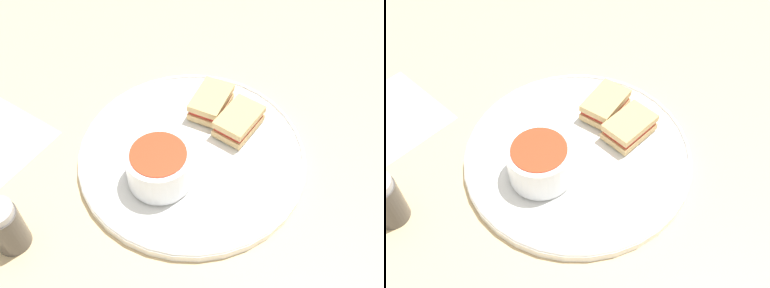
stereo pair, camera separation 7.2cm
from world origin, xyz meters
TOP-DOWN VIEW (x-y plane):
  - ground_plane at (0.00, 0.00)m, footprint 2.40×2.40m
  - plate at (0.00, 0.00)m, footprint 0.37×0.37m
  - soup_bowl at (0.00, 0.07)m, footprint 0.10×0.10m
  - spoon at (0.05, 0.09)m, footprint 0.07×0.09m
  - sandwich_half_near at (-0.03, -0.09)m, footprint 0.06×0.09m
  - sandwich_half_far at (0.04, -0.09)m, footprint 0.08×0.10m
  - salt_shaker at (0.09, 0.29)m, footprint 0.05×0.05m

SIDE VIEW (x-z plane):
  - ground_plane at x=0.00m, z-range 0.00..0.00m
  - plate at x=0.00m, z-range 0.00..0.02m
  - spoon at x=0.05m, z-range 0.02..0.03m
  - sandwich_half_near at x=-0.03m, z-range 0.02..0.05m
  - sandwich_half_far at x=0.04m, z-range 0.02..0.05m
  - salt_shaker at x=0.09m, z-range 0.00..0.09m
  - soup_bowl at x=0.00m, z-range 0.02..0.08m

